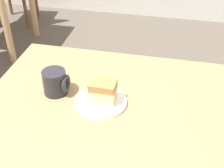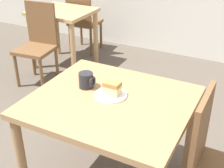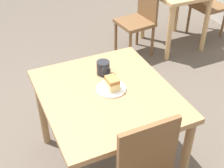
{
  "view_description": "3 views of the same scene",
  "coord_description": "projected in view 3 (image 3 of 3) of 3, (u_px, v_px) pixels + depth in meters",
  "views": [
    {
      "loc": [
        0.23,
        -0.49,
        1.51
      ],
      "look_at": [
        0.02,
        0.47,
        0.8
      ],
      "focal_mm": 50.0,
      "sensor_mm": 36.0,
      "label": 1
    },
    {
      "loc": [
        0.77,
        -1.08,
        1.73
      ],
      "look_at": [
        -0.02,
        0.46,
        0.8
      ],
      "focal_mm": 50.0,
      "sensor_mm": 36.0,
      "label": 2
    },
    {
      "loc": [
        1.54,
        -0.27,
        2.02
      ],
      "look_at": [
        0.0,
        0.43,
        0.79
      ],
      "focal_mm": 50.0,
      "sensor_mm": 36.0,
      "label": 3
    }
  ],
  "objects": [
    {
      "name": "dining_table_near",
      "position": [
        107.0,
        104.0,
        2.18
      ],
      "size": [
        0.99,
        0.88,
        0.73
      ],
      "color": "#9E754C",
      "rests_on": "ground_plane"
    },
    {
      "name": "dining_table_far",
      "position": [
        176.0,
        2.0,
        3.84
      ],
      "size": [
        0.72,
        0.63,
        0.73
      ],
      "color": "tan",
      "rests_on": "ground_plane"
    },
    {
      "name": "chair_far_corner",
      "position": [
        140.0,
        16.0,
        3.73
      ],
      "size": [
        0.43,
        0.43,
        0.91
      ],
      "rotation": [
        0.0,
        0.0,
        0.11
      ],
      "color": "brown",
      "rests_on": "ground_plane"
    },
    {
      "name": "chair_far_opposite",
      "position": [
        205.0,
        2.0,
        4.09
      ],
      "size": [
        0.42,
        0.42,
        0.91
      ],
      "rotation": [
        0.0,
        0.0,
        3.22
      ],
      "color": "brown",
      "rests_on": "ground_plane"
    },
    {
      "name": "plate",
      "position": [
        111.0,
        89.0,
        2.15
      ],
      "size": [
        0.21,
        0.21,
        0.01
      ],
      "color": "white",
      "rests_on": "dining_table_near"
    },
    {
      "name": "cake_slice",
      "position": [
        112.0,
        83.0,
        2.11
      ],
      "size": [
        0.1,
        0.07,
        0.09
      ],
      "color": "#E5CC89",
      "rests_on": "plate"
    },
    {
      "name": "coffee_mug",
      "position": [
        103.0,
        68.0,
        2.27
      ],
      "size": [
        0.1,
        0.1,
        0.1
      ],
      "color": "#232328",
      "rests_on": "dining_table_near"
    }
  ]
}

